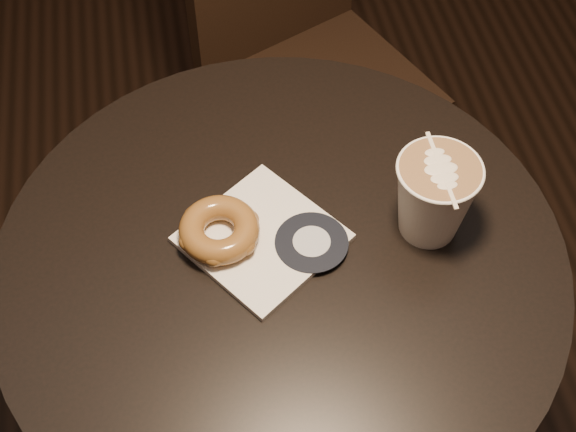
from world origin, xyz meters
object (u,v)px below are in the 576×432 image
(pastry_bag, at_px, (262,238))
(chair, at_px, (298,27))
(doughnut, at_px, (219,230))
(latte_cup, at_px, (434,199))
(cafe_table, at_px, (281,333))

(pastry_bag, bearing_deg, chair, 39.39)
(doughnut, bearing_deg, latte_cup, -5.25)
(pastry_bag, xyz_separation_m, doughnut, (-0.05, 0.01, 0.02))
(pastry_bag, distance_m, latte_cup, 0.21)
(pastry_bag, relative_size, doughnut, 1.65)
(chair, height_order, latte_cup, chair)
(latte_cup, bearing_deg, doughnut, 174.75)
(cafe_table, relative_size, latte_cup, 6.67)
(chair, height_order, pastry_bag, chair)
(cafe_table, bearing_deg, chair, 77.28)
(pastry_bag, bearing_deg, latte_cup, -40.36)
(cafe_table, bearing_deg, doughnut, 154.62)
(cafe_table, xyz_separation_m, pastry_bag, (-0.02, 0.03, 0.20))
(chair, bearing_deg, doughnut, -133.43)
(cafe_table, height_order, latte_cup, latte_cup)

